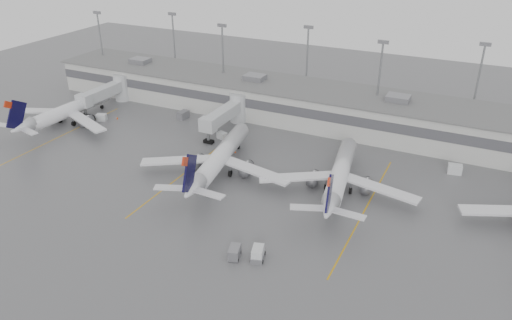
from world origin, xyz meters
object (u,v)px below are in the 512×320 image
at_px(baggage_tug, 258,254).
at_px(jet_mid_left, 219,158).
at_px(jet_mid_right, 340,175).
at_px(jet_far_left, 67,111).

bearing_deg(baggage_tug, jet_mid_left, 115.46).
bearing_deg(jet_mid_right, baggage_tug, -109.95).
bearing_deg(jet_far_left, jet_mid_right, -0.23).
bearing_deg(jet_mid_left, baggage_tug, -58.22).
distance_m(jet_mid_left, jet_mid_right, 22.98).
xyz_separation_m(jet_far_left, jet_mid_left, (45.09, -6.31, 0.14)).
bearing_deg(baggage_tug, jet_mid_right, 63.61).
bearing_deg(jet_mid_right, jet_far_left, 168.43).
distance_m(jet_mid_left, baggage_tug, 27.60).
bearing_deg(jet_mid_left, jet_mid_right, -0.15).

